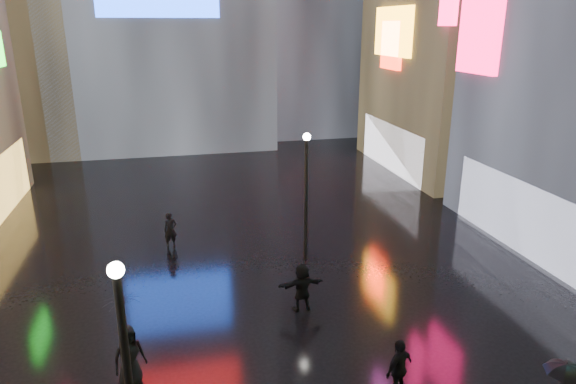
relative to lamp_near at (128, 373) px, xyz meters
name	(u,v)px	position (x,y,z in m)	size (l,w,h in m)	color
ground	(246,246)	(3.90, 11.68, -2.94)	(140.00, 140.00, 0.00)	black
lamp_near	(128,373)	(0.00, 0.00, 0.00)	(0.30, 0.30, 5.20)	black
lamp_far	(306,190)	(6.06, 9.87, 0.00)	(0.30, 0.30, 5.20)	black
pedestrian_3	(399,368)	(6.28, 1.57, -2.13)	(0.96, 0.40, 1.63)	black
pedestrian_4	(129,356)	(-0.37, 3.53, -2.07)	(0.85, 0.56, 1.75)	black
pedestrian_5	(302,287)	(4.95, 6.17, -2.11)	(1.55, 0.49, 1.67)	black
pedestrian_6	(170,230)	(0.79, 12.35, -2.18)	(0.56, 0.37, 1.53)	black
umbrella_1	(564,377)	(8.56, -1.16, -0.73)	(0.81, 0.81, 0.71)	black
umbrella_2	(124,312)	(-0.37, 3.53, -0.75)	(0.97, 0.99, 0.89)	black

